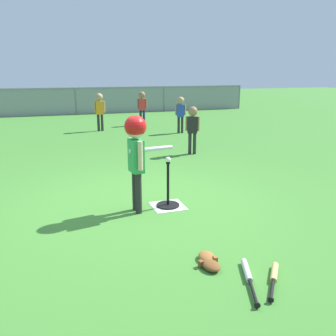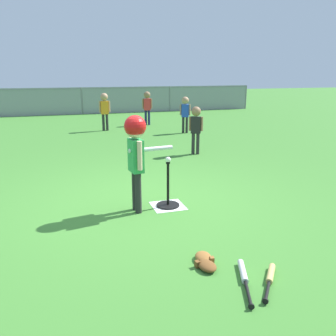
{
  "view_description": "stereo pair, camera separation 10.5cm",
  "coord_description": "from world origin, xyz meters",
  "px_view_note": "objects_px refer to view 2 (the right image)",
  "views": [
    {
      "loc": [
        -1.2,
        -4.6,
        1.81
      ],
      "look_at": [
        0.28,
        -0.22,
        0.55
      ],
      "focal_mm": 37.87,
      "sensor_mm": 36.0,
      "label": 1
    },
    {
      "loc": [
        -1.1,
        -4.63,
        1.81
      ],
      "look_at": [
        0.28,
        -0.22,
        0.55
      ],
      "focal_mm": 37.87,
      "sensor_mm": 36.0,
      "label": 2
    }
  ],
  "objects_px": {
    "fielder_deep_right": "(185,110)",
    "glove_near_bats": "(207,266)",
    "baseball_on_tee": "(168,160)",
    "glove_by_plate": "(204,257)",
    "spare_bat_silver": "(244,276)",
    "fielder_near_left": "(147,104)",
    "fielder_near_right": "(196,124)",
    "batting_tee": "(168,199)",
    "fielder_deep_left": "(105,107)",
    "batter_child": "(136,144)",
    "spare_bat_wood": "(270,277)"
  },
  "relations": [
    {
      "from": "fielder_near_left",
      "to": "spare_bat_silver",
      "type": "bearing_deg",
      "value": -99.04
    },
    {
      "from": "batting_tee",
      "to": "spare_bat_silver",
      "type": "xyz_separation_m",
      "value": [
        0.12,
        -1.91,
        -0.07
      ]
    },
    {
      "from": "batting_tee",
      "to": "glove_by_plate",
      "type": "height_order",
      "value": "batting_tee"
    },
    {
      "from": "fielder_deep_left",
      "to": "glove_by_plate",
      "type": "xyz_separation_m",
      "value": [
        -0.17,
        -8.32,
        -0.72
      ]
    },
    {
      "from": "batter_child",
      "to": "spare_bat_silver",
      "type": "xyz_separation_m",
      "value": [
        0.56,
        -1.87,
        -0.89
      ]
    },
    {
      "from": "glove_by_plate",
      "to": "glove_near_bats",
      "type": "distance_m",
      "value": 0.16
    },
    {
      "from": "fielder_deep_right",
      "to": "fielder_near_left",
      "type": "bearing_deg",
      "value": 109.12
    },
    {
      "from": "baseball_on_tee",
      "to": "spare_bat_silver",
      "type": "height_order",
      "value": "baseball_on_tee"
    },
    {
      "from": "batter_child",
      "to": "spare_bat_wood",
      "type": "bearing_deg",
      "value": -68.48
    },
    {
      "from": "baseball_on_tee",
      "to": "spare_bat_wood",
      "type": "xyz_separation_m",
      "value": [
        0.33,
        -2.01,
        -0.64
      ]
    },
    {
      "from": "spare_bat_silver",
      "to": "spare_bat_wood",
      "type": "distance_m",
      "value": 0.23
    },
    {
      "from": "fielder_deep_left",
      "to": "fielder_deep_right",
      "type": "relative_size",
      "value": 1.08
    },
    {
      "from": "batting_tee",
      "to": "spare_bat_wood",
      "type": "relative_size",
      "value": 1.3
    },
    {
      "from": "batter_child",
      "to": "fielder_near_right",
      "type": "relative_size",
      "value": 1.2
    },
    {
      "from": "fielder_near_left",
      "to": "fielder_near_right",
      "type": "xyz_separation_m",
      "value": [
        -0.07,
        -4.71,
        -0.05
      ]
    },
    {
      "from": "spare_bat_silver",
      "to": "batting_tee",
      "type": "bearing_deg",
      "value": 93.52
    },
    {
      "from": "fielder_deep_right",
      "to": "spare_bat_silver",
      "type": "height_order",
      "value": "fielder_deep_right"
    },
    {
      "from": "fielder_near_left",
      "to": "fielder_deep_left",
      "type": "relative_size",
      "value": 0.98
    },
    {
      "from": "spare_bat_wood",
      "to": "glove_near_bats",
      "type": "bearing_deg",
      "value": 143.81
    },
    {
      "from": "fielder_deep_right",
      "to": "glove_near_bats",
      "type": "xyz_separation_m",
      "value": [
        -2.45,
        -7.31,
        -0.66
      ]
    },
    {
      "from": "batter_child",
      "to": "fielder_deep_right",
      "type": "xyz_separation_m",
      "value": [
        2.76,
        5.69,
        -0.22
      ]
    },
    {
      "from": "spare_bat_silver",
      "to": "glove_by_plate",
      "type": "bearing_deg",
      "value": 118.67
    },
    {
      "from": "baseball_on_tee",
      "to": "glove_near_bats",
      "type": "distance_m",
      "value": 1.79
    },
    {
      "from": "batting_tee",
      "to": "batter_child",
      "type": "distance_m",
      "value": 0.93
    },
    {
      "from": "batter_child",
      "to": "fielder_deep_left",
      "type": "distance_m",
      "value": 6.88
    },
    {
      "from": "batting_tee",
      "to": "fielder_deep_left",
      "type": "xyz_separation_m",
      "value": [
        0.06,
        6.81,
        0.65
      ]
    },
    {
      "from": "fielder_near_left",
      "to": "fielder_deep_right",
      "type": "relative_size",
      "value": 1.06
    },
    {
      "from": "fielder_deep_right",
      "to": "glove_by_plate",
      "type": "relative_size",
      "value": 4.4
    },
    {
      "from": "fielder_near_left",
      "to": "spare_bat_wood",
      "type": "height_order",
      "value": "fielder_near_left"
    },
    {
      "from": "glove_near_bats",
      "to": "baseball_on_tee",
      "type": "bearing_deg",
      "value": 85.25
    },
    {
      "from": "spare_bat_wood",
      "to": "fielder_deep_left",
      "type": "bearing_deg",
      "value": 91.73
    },
    {
      "from": "fielder_deep_left",
      "to": "baseball_on_tee",
      "type": "bearing_deg",
      "value": -90.53
    },
    {
      "from": "baseball_on_tee",
      "to": "spare_bat_wood",
      "type": "bearing_deg",
      "value": -80.69
    },
    {
      "from": "spare_bat_wood",
      "to": "batting_tee",
      "type": "bearing_deg",
      "value": 99.31
    },
    {
      "from": "baseball_on_tee",
      "to": "batter_child",
      "type": "relative_size",
      "value": 0.06
    },
    {
      "from": "baseball_on_tee",
      "to": "glove_by_plate",
      "type": "xyz_separation_m",
      "value": [
        -0.1,
        -1.51,
        -0.63
      ]
    },
    {
      "from": "baseball_on_tee",
      "to": "glove_by_plate",
      "type": "height_order",
      "value": "baseball_on_tee"
    },
    {
      "from": "fielder_deep_right",
      "to": "baseball_on_tee",
      "type": "bearing_deg",
      "value": -112.28
    },
    {
      "from": "baseball_on_tee",
      "to": "glove_by_plate",
      "type": "relative_size",
      "value": 0.3
    },
    {
      "from": "fielder_near_left",
      "to": "glove_near_bats",
      "type": "bearing_deg",
      "value": -100.81
    },
    {
      "from": "baseball_on_tee",
      "to": "fielder_deep_right",
      "type": "relative_size",
      "value": 0.07
    },
    {
      "from": "fielder_near_right",
      "to": "fielder_deep_right",
      "type": "relative_size",
      "value": 0.98
    },
    {
      "from": "baseball_on_tee",
      "to": "glove_near_bats",
      "type": "relative_size",
      "value": 0.32
    },
    {
      "from": "glove_by_plate",
      "to": "glove_near_bats",
      "type": "height_order",
      "value": "same"
    },
    {
      "from": "fielder_near_left",
      "to": "glove_near_bats",
      "type": "xyz_separation_m",
      "value": [
        -1.77,
        -9.27,
        -0.71
      ]
    },
    {
      "from": "fielder_deep_right",
      "to": "glove_by_plate",
      "type": "bearing_deg",
      "value": -108.65
    },
    {
      "from": "fielder_near_right",
      "to": "glove_near_bats",
      "type": "relative_size",
      "value": 4.56
    },
    {
      "from": "batter_child",
      "to": "fielder_near_right",
      "type": "xyz_separation_m",
      "value": [
        2.0,
        2.94,
        -0.23
      ]
    },
    {
      "from": "fielder_near_left",
      "to": "fielder_near_right",
      "type": "relative_size",
      "value": 1.08
    },
    {
      "from": "spare_bat_silver",
      "to": "glove_near_bats",
      "type": "xyz_separation_m",
      "value": [
        -0.26,
        0.25,
        0.01
      ]
    }
  ]
}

